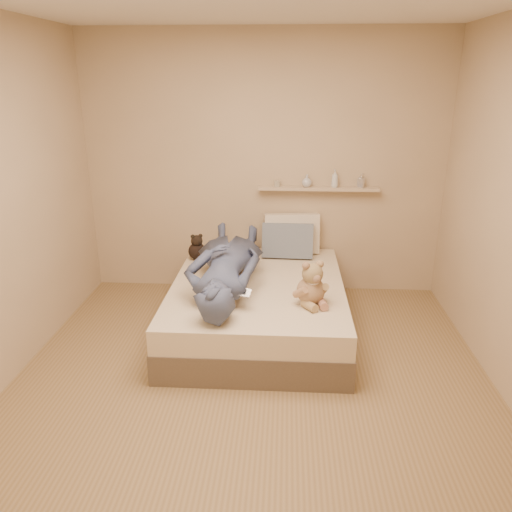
# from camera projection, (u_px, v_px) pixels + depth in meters

# --- Properties ---
(room) EXTENTS (3.80, 3.80, 3.80)m
(room) POSITION_uv_depth(u_px,v_px,m) (250.00, 217.00, 3.21)
(room) COLOR olive
(room) RESTS_ON ground
(bed) EXTENTS (1.50, 1.90, 0.45)m
(bed) POSITION_uv_depth(u_px,v_px,m) (258.00, 306.00, 4.44)
(bed) COLOR brown
(bed) RESTS_ON floor
(game_console) EXTENTS (0.18, 0.12, 0.06)m
(game_console) POSITION_uv_depth(u_px,v_px,m) (241.00, 292.00, 3.82)
(game_console) COLOR #B8BAC0
(game_console) RESTS_ON bed
(teddy_bear) EXTENTS (0.29, 0.30, 0.37)m
(teddy_bear) POSITION_uv_depth(u_px,v_px,m) (312.00, 287.00, 3.90)
(teddy_bear) COLOR #9C7D55
(teddy_bear) RESTS_ON bed
(dark_plush) EXTENTS (0.17, 0.17, 0.26)m
(dark_plush) POSITION_uv_depth(u_px,v_px,m) (197.00, 249.00, 4.89)
(dark_plush) COLOR black
(dark_plush) RESTS_ON bed
(pillow_cream) EXTENTS (0.57, 0.28, 0.42)m
(pillow_cream) POSITION_uv_depth(u_px,v_px,m) (291.00, 233.00, 5.06)
(pillow_cream) COLOR beige
(pillow_cream) RESTS_ON bed
(pillow_grey) EXTENTS (0.51, 0.23, 0.36)m
(pillow_grey) POSITION_uv_depth(u_px,v_px,m) (288.00, 240.00, 4.94)
(pillow_grey) COLOR slate
(pillow_grey) RESTS_ON bed
(person) EXTENTS (0.63, 1.68, 0.40)m
(person) POSITION_uv_depth(u_px,v_px,m) (226.00, 263.00, 4.25)
(person) COLOR #424968
(person) RESTS_ON bed
(wall_shelf) EXTENTS (1.20, 0.12, 0.03)m
(wall_shelf) POSITION_uv_depth(u_px,v_px,m) (318.00, 189.00, 4.97)
(wall_shelf) COLOR tan
(wall_shelf) RESTS_ON wall_back
(shelf_bottles) EXTENTS (0.90, 0.14, 0.17)m
(shelf_bottles) POSITION_uv_depth(u_px,v_px,m) (323.00, 180.00, 4.94)
(shelf_bottles) COLOR #AFA896
(shelf_bottles) RESTS_ON wall_shelf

